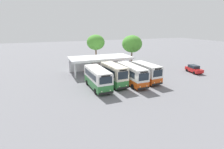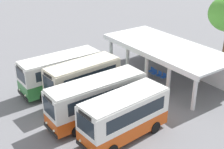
% 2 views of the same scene
% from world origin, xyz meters
% --- Properties ---
extents(ground_plane, '(180.00, 180.00, 0.00)m').
position_xyz_m(ground_plane, '(0.00, 0.00, 0.00)').
color(ground_plane, slate).
extents(city_bus_nearest_orange, '(2.62, 7.64, 3.29)m').
position_xyz_m(city_bus_nearest_orange, '(-5.27, 2.75, 1.82)').
color(city_bus_nearest_orange, black).
rests_on(city_bus_nearest_orange, ground).
extents(city_bus_second_in_row, '(2.63, 6.66, 3.56)m').
position_xyz_m(city_bus_second_in_row, '(-2.23, 3.32, 1.95)').
color(city_bus_second_in_row, black).
rests_on(city_bus_second_in_row, ground).
extents(city_bus_middle_cream, '(2.39, 8.03, 3.31)m').
position_xyz_m(city_bus_middle_cream, '(0.81, 2.76, 1.83)').
color(city_bus_middle_cream, black).
rests_on(city_bus_middle_cream, ground).
extents(city_bus_fourth_amber, '(2.79, 6.78, 3.31)m').
position_xyz_m(city_bus_fourth_amber, '(3.85, 3.06, 1.82)').
color(city_bus_fourth_amber, black).
rests_on(city_bus_fourth_amber, ground).
extents(terminal_canopy, '(13.04, 5.90, 3.40)m').
position_xyz_m(terminal_canopy, '(-1.66, 12.87, 2.63)').
color(terminal_canopy, silver).
rests_on(terminal_canopy, ground).
extents(waiting_chair_end_by_column, '(0.44, 0.44, 0.86)m').
position_xyz_m(waiting_chair_end_by_column, '(-2.79, 11.61, 0.52)').
color(waiting_chair_end_by_column, slate).
rests_on(waiting_chair_end_by_column, ground).
extents(waiting_chair_second_from_end, '(0.44, 0.44, 0.86)m').
position_xyz_m(waiting_chair_second_from_end, '(-2.20, 11.50, 0.52)').
color(waiting_chair_second_from_end, slate).
rests_on(waiting_chair_second_from_end, ground).
extents(waiting_chair_middle_seat, '(0.44, 0.44, 0.86)m').
position_xyz_m(waiting_chair_middle_seat, '(-1.61, 11.58, 0.52)').
color(waiting_chair_middle_seat, slate).
rests_on(waiting_chair_middle_seat, ground).
extents(waiting_chair_fourth_seat, '(0.44, 0.44, 0.86)m').
position_xyz_m(waiting_chair_fourth_seat, '(-1.02, 11.63, 0.52)').
color(waiting_chair_fourth_seat, slate).
rests_on(waiting_chair_fourth_seat, ground).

